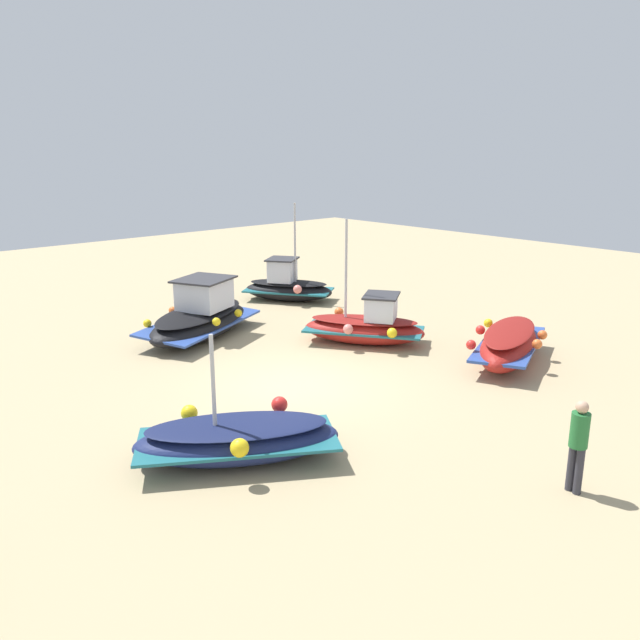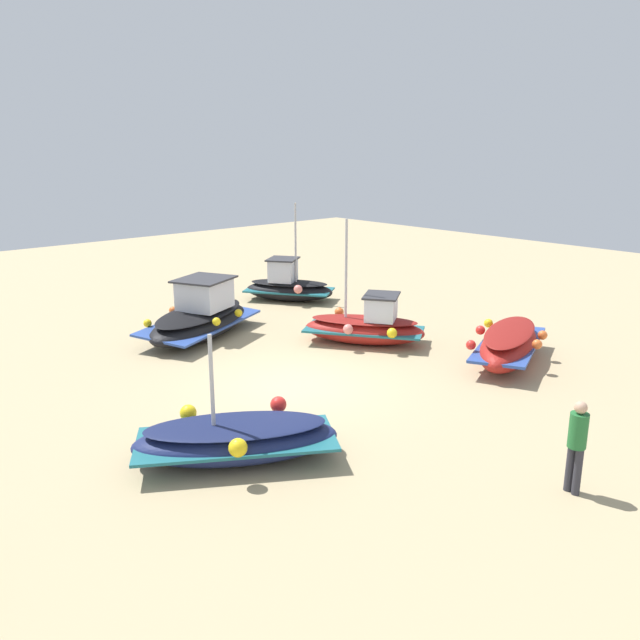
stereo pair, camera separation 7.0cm
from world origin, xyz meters
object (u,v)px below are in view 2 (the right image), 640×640
at_px(fishing_boat_1, 236,439).
at_px(person_walking, 577,441).
at_px(fishing_boat_3, 509,344).
at_px(fishing_boat_2, 288,286).
at_px(fishing_boat_4, 201,317).
at_px(fishing_boat_0, 366,326).

relative_size(fishing_boat_1, person_walking, 2.48).
xyz_separation_m(fishing_boat_3, person_walking, (-4.64, 5.33, 0.46)).
distance_m(fishing_boat_2, person_walking, 15.53).
height_order(fishing_boat_3, fishing_boat_4, fishing_boat_4).
distance_m(fishing_boat_4, person_walking, 12.63).
xyz_separation_m(fishing_boat_0, person_walking, (-8.57, 3.64, 0.46)).
height_order(fishing_boat_1, fishing_boat_2, fishing_boat_2).
bearing_deg(person_walking, fishing_boat_1, 135.51).
bearing_deg(fishing_boat_3, person_walking, -161.33).
bearing_deg(fishing_boat_1, person_walking, -21.44).
relative_size(fishing_boat_0, fishing_boat_3, 0.91).
height_order(fishing_boat_0, fishing_boat_3, fishing_boat_0).
height_order(fishing_boat_0, fishing_boat_2, fishing_boat_2).
xyz_separation_m(fishing_boat_2, fishing_boat_4, (-1.92, 5.16, 0.07)).
relative_size(fishing_boat_0, fishing_boat_1, 0.93).
height_order(fishing_boat_0, fishing_boat_4, fishing_boat_0).
xyz_separation_m(fishing_boat_4, person_walking, (-12.62, 0.29, 0.37)).
xyz_separation_m(fishing_boat_1, person_walking, (-5.00, -3.66, 0.58)).
bearing_deg(fishing_boat_4, person_walking, -116.07).
bearing_deg(fishing_boat_4, fishing_boat_2, -4.33).
distance_m(fishing_boat_1, person_walking, 6.23).
distance_m(fishing_boat_0, fishing_boat_1, 8.13).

